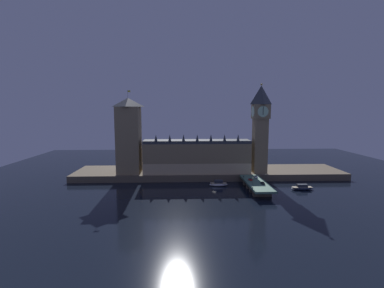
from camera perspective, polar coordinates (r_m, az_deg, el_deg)
ground_plane at (r=199.34m, az=4.60°, el=-9.07°), size 400.00×400.00×0.00m
embankment at (r=236.28m, az=3.49°, el=-5.88°), size 220.00×42.00×5.17m
parliament_hall at (r=222.44m, az=0.98°, el=-2.55°), size 84.48×16.95×31.46m
clock_tower at (r=226.08m, az=13.84°, el=3.58°), size 12.76×12.87×70.51m
victoria_tower at (r=225.55m, az=-12.84°, el=1.69°), size 18.24×18.24×65.34m
bridge at (r=199.01m, az=13.09°, el=-8.15°), size 13.80×46.00×5.54m
car_northbound_lead at (r=202.56m, az=11.88°, el=-7.13°), size 2.01×4.32×1.39m
car_southbound_lead at (r=194.90m, az=14.33°, el=-7.76°), size 1.87×4.80×1.32m
car_southbound_trail at (r=211.46m, az=12.97°, el=-6.54°), size 2.05×3.93×1.55m
pedestrian_far_rail at (r=209.56m, az=10.52°, el=-6.56°), size 0.38×0.38×1.69m
street_lamp_near at (r=182.03m, az=12.38°, el=-7.49°), size 1.34×0.60×7.17m
street_lamp_mid at (r=199.44m, az=14.93°, el=-6.52°), size 1.34×0.60×5.99m
boat_upstream at (r=205.36m, az=5.46°, el=-8.13°), size 13.35×5.14×4.45m
boat_downstream at (r=209.87m, az=21.65°, el=-8.32°), size 15.50×5.05×3.89m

